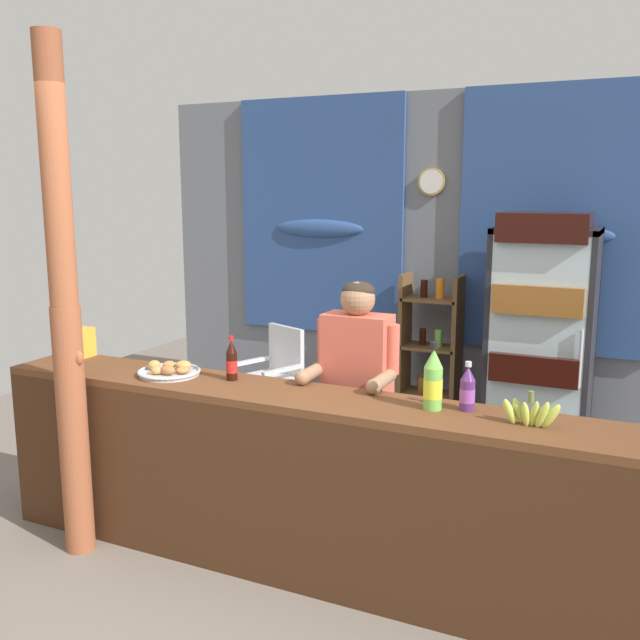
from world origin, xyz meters
name	(u,v)px	position (x,y,z in m)	size (l,w,h in m)	color
ground_plane	(342,508)	(0.00, 1.22, 0.00)	(7.93, 7.93, 0.00)	slate
back_wall_curtained	(432,256)	(0.00, 3.10, 1.43)	(4.96, 0.22, 2.76)	slate
stall_counter	(282,470)	(0.03, 0.37, 0.58)	(3.46, 0.46, 0.96)	brown
timber_post	(66,318)	(-1.13, 0.14, 1.32)	(0.18, 0.16, 2.75)	#995133
drink_fridge	(541,327)	(0.97, 2.60, 1.00)	(0.72, 0.66, 1.82)	#232328
bottle_shelf_rack	(430,352)	(0.09, 2.82, 0.68)	(0.48, 0.28, 1.31)	brown
plastic_lawn_chair	(274,372)	(-1.10, 2.35, 0.49)	(0.58, 0.58, 0.86)	silver
shopkeeper	(356,381)	(0.22, 0.90, 0.94)	(0.48, 0.42, 1.49)	#28282D
soda_bottle_lime_soda	(433,381)	(0.76, 0.52, 1.10)	(0.09, 0.09, 0.32)	#75C64C
soda_bottle_grape_soda	(467,390)	(0.91, 0.57, 1.06)	(0.07, 0.07, 0.24)	#56286B
soda_bottle_cola	(232,361)	(-0.37, 0.56, 1.06)	(0.06, 0.06, 0.24)	black
snack_box_choco_powder	(76,342)	(-1.54, 0.62, 1.05)	(0.19, 0.14, 0.18)	gold
pastry_tray	(170,371)	(-0.74, 0.50, 0.98)	(0.35, 0.35, 0.07)	#BCBCC1
banana_bunch	(530,413)	(1.21, 0.48, 1.02)	(0.27, 0.07, 0.16)	#B7C647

